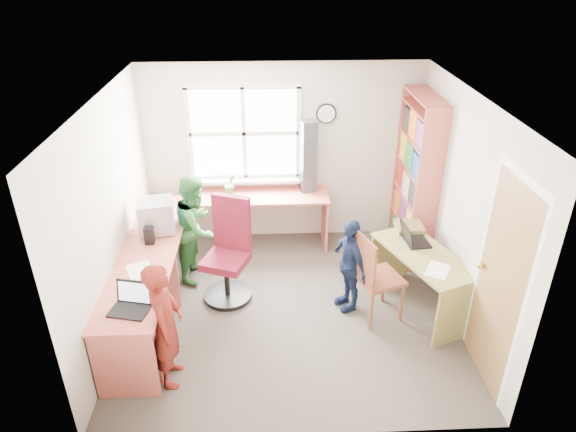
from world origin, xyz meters
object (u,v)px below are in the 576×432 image
object	(u,v)px
crt_monitor	(156,216)
wooden_chair	(374,274)
swivel_chair	(229,256)
cd_tower	(308,157)
bookshelf	(416,182)
person_red	(166,325)
l_desk	(164,294)
person_green	(196,227)
laptop_right	(412,238)
person_navy	(350,265)
right_desk	(423,269)
laptop_left	(132,303)
potted_plant	(230,184)

from	to	relation	value
crt_monitor	wooden_chair	bearing A→B (deg)	-25.25
swivel_chair	cd_tower	xyz separation A→B (m)	(0.99, 1.22, 0.71)
bookshelf	person_red	xyz separation A→B (m)	(-2.80, -2.18, -0.37)
cd_tower	wooden_chair	bearing A→B (deg)	-86.43
l_desk	person_red	distance (m)	0.75
person_red	bookshelf	bearing A→B (deg)	-54.42
bookshelf	crt_monitor	distance (m)	3.19
bookshelf	person_green	bearing A→B (deg)	-170.81
wooden_chair	swivel_chair	bearing A→B (deg)	143.71
person_green	bookshelf	bearing A→B (deg)	-67.57
laptop_right	person_green	distance (m)	2.51
person_red	person_navy	bearing A→B (deg)	-63.03
swivel_chair	cd_tower	distance (m)	1.72
l_desk	laptop_right	distance (m)	2.74
right_desk	laptop_left	distance (m)	3.04
bookshelf	cd_tower	bearing A→B (deg)	165.18
swivel_chair	person_red	size ratio (longest dim) A/B	0.95
laptop_right	person_navy	distance (m)	0.76
wooden_chair	person_navy	world-z (taller)	person_navy
bookshelf	potted_plant	distance (m)	2.37
l_desk	laptop_left	bearing A→B (deg)	-103.84
swivel_chair	person_green	bearing A→B (deg)	154.06
bookshelf	swivel_chair	world-z (taller)	bookshelf
laptop_right	person_green	size ratio (longest dim) A/B	0.27
cd_tower	potted_plant	world-z (taller)	cd_tower
cd_tower	person_green	distance (m)	1.70
bookshelf	person_navy	xyz separation A→B (m)	(-0.98, -1.16, -0.45)
swivel_chair	person_navy	world-z (taller)	swivel_chair
wooden_chair	laptop_right	world-z (taller)	wooden_chair
laptop_left	person_red	xyz separation A→B (m)	(0.30, -0.11, -0.17)
l_desk	right_desk	size ratio (longest dim) A/B	2.16
bookshelf	potted_plant	size ratio (longest dim) A/B	7.57
l_desk	person_navy	world-z (taller)	person_navy
wooden_chair	potted_plant	world-z (taller)	potted_plant
right_desk	laptop_right	xyz separation A→B (m)	(-0.08, 0.25, 0.25)
l_desk	person_green	size ratio (longest dim) A/B	2.23
potted_plant	person_navy	xyz separation A→B (m)	(1.36, -1.44, -0.34)
crt_monitor	cd_tower	xyz separation A→B (m)	(1.79, 1.02, 0.28)
person_green	person_navy	world-z (taller)	person_green
cd_tower	potted_plant	distance (m)	1.07
laptop_left	person_navy	world-z (taller)	person_navy
swivel_chair	laptop_right	distance (m)	2.07
wooden_chair	person_navy	xyz separation A→B (m)	(-0.22, 0.19, 0.00)
crt_monitor	cd_tower	distance (m)	2.08
person_red	right_desk	bearing A→B (deg)	-72.40
l_desk	crt_monitor	world-z (taller)	crt_monitor
person_navy	potted_plant	bearing A→B (deg)	-156.49
crt_monitor	laptop_right	bearing A→B (deg)	-15.33
bookshelf	wooden_chair	bearing A→B (deg)	-119.29
right_desk	cd_tower	bearing A→B (deg)	104.13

